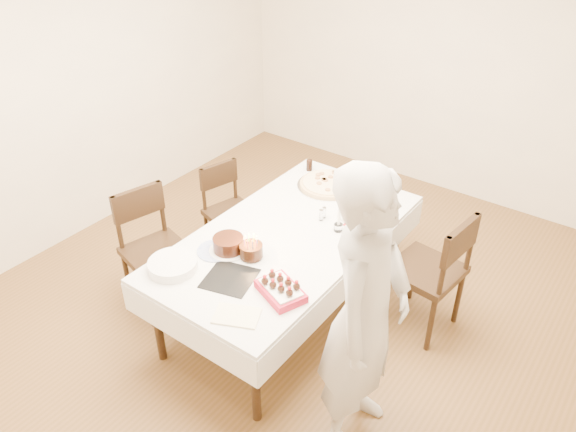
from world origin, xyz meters
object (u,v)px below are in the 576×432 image
Objects in this scene: dining_table at (288,274)px; cola_glass at (309,165)px; chair_left_dessert at (157,253)px; birthday_cake at (251,246)px; chair_left_savory at (232,214)px; person at (366,316)px; pizza_white at (328,184)px; strawberry_box at (281,290)px; layer_cake at (228,244)px; pizza_pepperoni at (373,193)px; taper_candle at (339,213)px; chair_right_savory at (426,270)px; pasta_bowl at (361,210)px.

dining_table is 1.09m from cola_glass.
dining_table is at bearing -135.40° from chair_left_dessert.
chair_left_savory is at bearing 139.14° from birthday_cake.
person reaches higher than pizza_white.
chair_left_dessert is 1.28m from strawberry_box.
dining_table is at bearing 62.64° from layer_cake.
strawberry_box reaches higher than dining_table.
pizza_pepperoni is at bearing 95.08° from strawberry_box.
pizza_white is 0.67m from taper_candle.
pizza_pepperoni is (-0.75, 1.47, -0.17)m from person.
chair_left_savory is 1.26m from pizza_pepperoni.
chair_left_savory is 2.12m from person.
layer_cake is (-1.11, -0.91, 0.29)m from chair_right_savory.
chair_right_savory is at bearing -158.81° from chair_left_savory.
chair_left_dessert reaches higher than pizza_pepperoni.
pizza_pepperoni is 1.35m from layer_cake.
pasta_bowl is (-0.58, 0.02, 0.30)m from chair_right_savory.
person is at bearing -13.07° from birthday_cake.
strawberry_box is at bearing 78.12° from person.
person is 1.32m from pasta_bowl.
chair_left_savory is 1.64× the size of pizza_white.
strawberry_box is at bearing -15.28° from layer_cake.
taper_candle is at bearing 42.98° from dining_table.
chair_left_savory is 3.13× the size of layer_cake.
pasta_bowl is at bearing -27.37° from cola_glass.
pasta_bowl reaches higher than layer_cake.
cola_glass is at bearing 115.50° from dining_table.
birthday_cake is at bearing -72.91° from cola_glass.
person is 2.07m from cola_glass.
pizza_white is 0.39m from pizza_pepperoni.
dining_table is 6.57× the size of pasta_bowl.
chair_right_savory is 6.35× the size of birthday_cake.
taper_candle is 1.91× the size of birthday_cake.
chair_left_savory is at bearing -167.96° from chair_right_savory.
chair_left_dessert is (-0.88, -0.51, 0.12)m from dining_table.
dining_table is at bearing -137.02° from taper_candle.
chair_left_dessert reaches higher than birthday_cake.
pasta_bowl is at bearing -175.54° from chair_right_savory.
chair_left_dessert is 0.52× the size of person.
layer_cake is (0.22, -1.31, 0.01)m from cola_glass.
strawberry_box is (0.50, -1.33, 0.02)m from pizza_white.
chair_left_savory is at bearing 158.83° from dining_table.
person is 19.06× the size of cola_glass.
chair_left_dessert is 1.79m from pizza_pepperoni.
pizza_white is (-1.03, 0.27, 0.26)m from chair_right_savory.
pizza_pepperoni is at bearing 102.60° from pasta_bowl.
birthday_cake is (0.85, 0.14, 0.35)m from chair_left_dessert.
person is 6.82× the size of pizza_pepperoni.
chair_left_savory reaches higher than pizza_white.
pizza_pepperoni is at bearing 157.97° from chair_right_savory.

